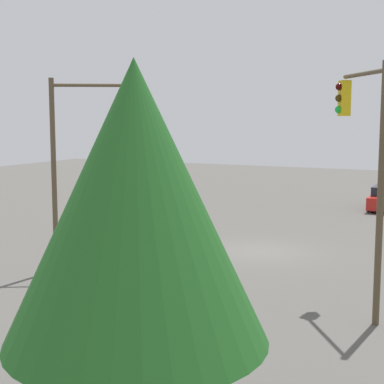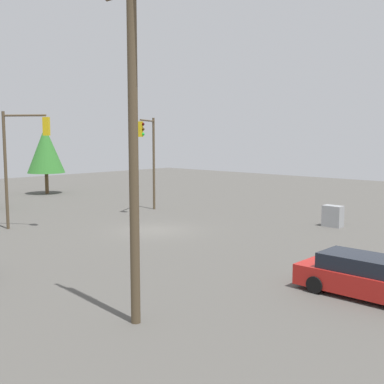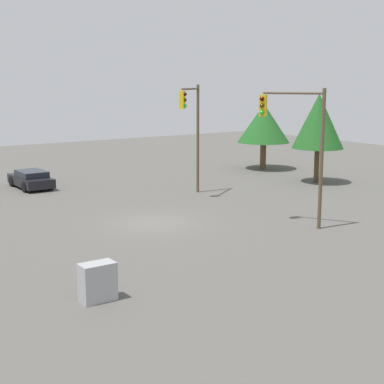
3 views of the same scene
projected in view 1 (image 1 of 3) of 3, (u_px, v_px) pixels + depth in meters
name	position (u px, v px, depth m)	size (l,w,h in m)	color
ground_plane	(261.00, 251.00, 24.15)	(80.00, 80.00, 0.00)	#54514C
traffic_signal_main	(87.00, 142.00, 20.68)	(1.88, 2.91, 6.84)	brown
traffic_signal_cross	(365.00, 149.00, 16.08)	(2.49, 1.82, 6.92)	brown
electrical_cabinet	(169.00, 201.00, 33.97)	(1.16, 0.67, 1.30)	#9EA0A3
tree_corner	(135.00, 204.00, 7.85)	(3.62, 3.62, 6.28)	#4C3823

